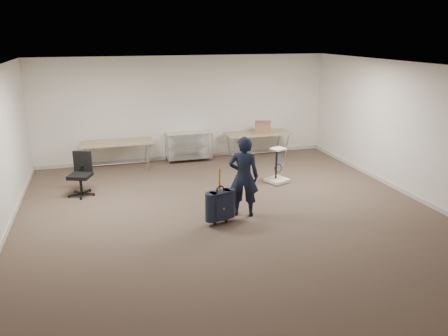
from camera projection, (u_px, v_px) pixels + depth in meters
name	position (u px, v px, depth m)	size (l,w,h in m)	color
ground	(235.00, 222.00, 8.12)	(9.00, 9.00, 0.00)	#49382C
room_shell	(216.00, 194.00, 9.37)	(8.00, 9.00, 9.00)	silver
folding_table_left	(117.00, 144.00, 11.04)	(1.80, 0.75, 0.73)	#977E5C
folding_table_right	(258.00, 134.00, 12.05)	(1.80, 0.75, 0.73)	#977E5C
wire_shelf	(189.00, 145.00, 11.84)	(1.22, 0.47, 0.80)	silver
person	(244.00, 177.00, 8.21)	(0.57, 0.37, 1.56)	black
suitcase	(220.00, 205.00, 7.95)	(0.43, 0.32, 1.06)	black
office_chair	(81.00, 182.00, 9.40)	(0.57, 0.57, 0.94)	black
equipment_cart	(277.00, 173.00, 10.20)	(0.58, 0.58, 0.83)	beige
cardboard_box	(263.00, 127.00, 11.94)	(0.43, 0.32, 0.32)	olive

